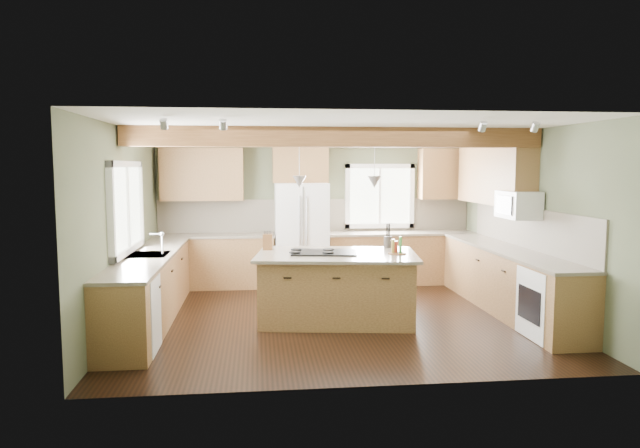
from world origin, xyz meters
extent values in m
plane|color=black|center=(0.00, 0.00, 0.00)|extent=(5.60, 5.60, 0.00)
plane|color=silver|center=(0.00, 0.00, 2.60)|extent=(5.60, 5.60, 0.00)
plane|color=#50563D|center=(0.00, 2.50, 1.30)|extent=(5.60, 0.00, 5.60)
plane|color=#50563D|center=(-2.80, 0.00, 1.30)|extent=(0.00, 5.00, 5.00)
plane|color=#50563D|center=(2.80, 0.00, 1.30)|extent=(0.00, 5.00, 5.00)
cube|color=#512E17|center=(0.00, -0.13, 2.47)|extent=(5.55, 0.26, 0.26)
cube|color=#512E17|center=(0.00, 2.40, 2.54)|extent=(5.55, 0.20, 0.10)
cube|color=brown|center=(0.00, 2.48, 1.21)|extent=(5.58, 0.03, 0.58)
cube|color=brown|center=(2.78, 0.05, 1.21)|extent=(0.03, 3.70, 0.58)
cube|color=brown|center=(-1.79, 2.20, 0.44)|extent=(2.02, 0.60, 0.88)
cube|color=brown|center=(-1.79, 2.20, 0.90)|extent=(2.06, 0.64, 0.04)
cube|color=brown|center=(1.49, 2.20, 0.44)|extent=(2.62, 0.60, 0.88)
cube|color=brown|center=(1.49, 2.20, 0.90)|extent=(2.66, 0.64, 0.04)
cube|color=brown|center=(-2.50, 0.05, 0.44)|extent=(0.60, 3.70, 0.88)
cube|color=brown|center=(-2.50, 0.05, 0.90)|extent=(0.64, 3.74, 0.04)
cube|color=brown|center=(2.50, 0.05, 0.44)|extent=(0.60, 3.70, 0.88)
cube|color=brown|center=(2.50, 0.05, 0.90)|extent=(0.64, 3.74, 0.04)
cube|color=brown|center=(-1.99, 2.33, 1.95)|extent=(1.40, 0.35, 0.90)
cube|color=brown|center=(-0.30, 2.33, 2.15)|extent=(0.96, 0.35, 0.70)
cube|color=brown|center=(2.62, 0.90, 1.95)|extent=(0.35, 2.20, 0.90)
cube|color=brown|center=(2.30, 2.33, 1.95)|extent=(0.90, 0.35, 0.90)
cube|color=white|center=(-2.78, 0.05, 1.55)|extent=(0.04, 1.60, 1.05)
cube|color=white|center=(1.15, 2.48, 1.55)|extent=(1.10, 0.04, 1.00)
cube|color=#262628|center=(-2.50, 0.05, 0.91)|extent=(0.50, 0.65, 0.03)
cylinder|color=#B2B2B7|center=(-2.32, 0.05, 1.05)|extent=(0.02, 0.02, 0.28)
cube|color=white|center=(-2.49, -1.25, 0.43)|extent=(0.60, 0.60, 0.84)
cube|color=white|center=(2.49, -1.25, 0.43)|extent=(0.60, 0.72, 0.84)
cube|color=white|center=(2.58, -0.05, 1.55)|extent=(0.40, 0.70, 0.38)
cone|color=#B2B2B7|center=(-0.49, -0.06, 1.88)|extent=(0.18, 0.18, 0.16)
cone|color=#B2B2B7|center=(0.50, -0.20, 1.88)|extent=(0.18, 0.18, 0.16)
cube|color=white|center=(-0.30, 2.12, 0.90)|extent=(0.90, 0.74, 1.80)
cube|color=olive|center=(0.00, -0.13, 0.44)|extent=(2.15, 1.49, 0.88)
cube|color=brown|center=(0.00, -0.13, 0.90)|extent=(2.30, 1.64, 0.04)
cube|color=black|center=(-0.16, -0.10, 0.93)|extent=(0.94, 0.69, 0.02)
cube|color=brown|center=(-0.92, 0.29, 1.03)|extent=(0.14, 0.11, 0.22)
cylinder|color=#39302E|center=(0.81, 0.33, 1.00)|extent=(0.14, 0.14, 0.16)
camera|label=1|loc=(-1.06, -7.66, 2.09)|focal=32.00mm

